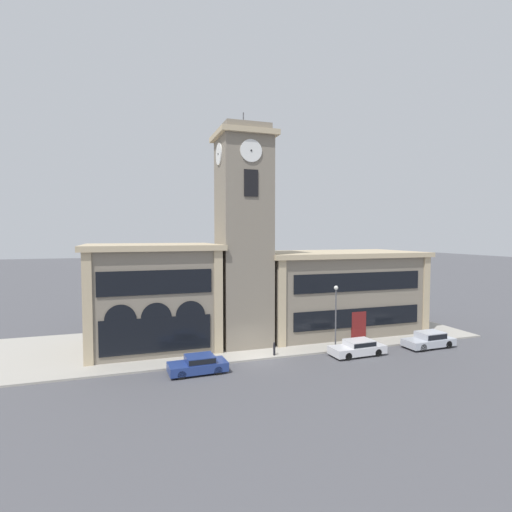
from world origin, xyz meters
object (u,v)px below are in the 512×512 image
street_lamp (336,307)px  bollard (274,349)px  parked_car_near (198,364)px  parked_car_far (429,339)px  parked_car_mid (358,347)px

street_lamp → bollard: 6.28m
parked_car_near → parked_car_far: parked_car_far is taller
parked_car_mid → street_lamp: size_ratio=0.85×
parked_car_far → bollard: (-13.82, 1.74, -0.05)m
bollard → parked_car_far: bearing=-7.2°
parked_car_near → bollard: parked_car_near is taller
parked_car_mid → street_lamp: 3.65m
parked_car_mid → street_lamp: bearing=-56.3°
parked_car_mid → bollard: size_ratio=4.36×
parked_car_near → parked_car_far: bearing=177.6°
parked_car_far → bollard: 13.93m
bollard → parked_car_near: bearing=-164.9°
parked_car_near → parked_car_mid: (13.10, 0.00, 0.00)m
street_lamp → bollard: size_ratio=5.11×
bollard → parked_car_mid: bearing=-14.7°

